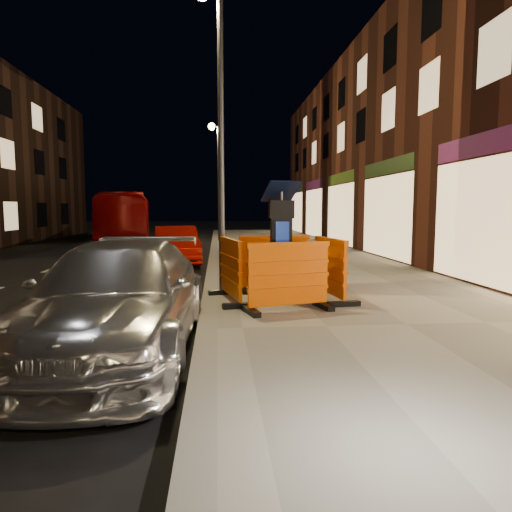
{
  "coord_description": "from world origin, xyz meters",
  "views": [
    {
      "loc": [
        0.17,
        -6.52,
        1.9
      ],
      "look_at": [
        0.8,
        1.0,
        1.1
      ],
      "focal_mm": 32.0,
      "sensor_mm": 36.0,
      "label": 1
    }
  ],
  "objects": [
    {
      "name": "barrier_back",
      "position": [
        1.36,
        2.92,
        0.74
      ],
      "size": [
        1.57,
        0.79,
        1.18
      ],
      "primitive_type": "cube",
      "rotation": [
        0.0,
        0.0,
        0.12
      ],
      "color": "#EA5600",
      "rests_on": "sidewalk"
    },
    {
      "name": "bus_doubledecker",
      "position": [
        -4.75,
        18.64,
        0.0
      ],
      "size": [
        3.54,
        9.9,
        2.7
      ],
      "primitive_type": "imported",
      "rotation": [
        0.0,
        0.0,
        0.13
      ],
      "color": "#8C0505",
      "rests_on": "ground"
    },
    {
      "name": "kerb",
      "position": [
        0.0,
        0.0,
        0.07
      ],
      "size": [
        0.3,
        60.0,
        0.15
      ],
      "primitive_type": "cube",
      "color": "slate",
      "rests_on": "ground"
    },
    {
      "name": "sidewalk",
      "position": [
        3.0,
        0.0,
        0.07
      ],
      "size": [
        6.0,
        60.0,
        0.15
      ],
      "primitive_type": "cube",
      "color": "gray",
      "rests_on": "ground"
    },
    {
      "name": "car_silver",
      "position": [
        -1.15,
        -0.45,
        0.0
      ],
      "size": [
        2.16,
        4.99,
        1.43
      ],
      "primitive_type": "imported",
      "rotation": [
        0.0,
        0.0,
        -0.03
      ],
      "color": "silver",
      "rests_on": "ground"
    },
    {
      "name": "street_lamp_far",
      "position": [
        0.25,
        18.0,
        3.15
      ],
      "size": [
        0.12,
        0.12,
        6.0
      ],
      "primitive_type": "cylinder",
      "color": "#3F3F44",
      "rests_on": "sidewalk"
    },
    {
      "name": "barrier_kerbside",
      "position": [
        0.41,
        1.97,
        0.74
      ],
      "size": [
        0.91,
        1.6,
        1.18
      ],
      "primitive_type": "cube",
      "rotation": [
        0.0,
        0.0,
        1.77
      ],
      "color": "#EA5600",
      "rests_on": "sidewalk"
    },
    {
      "name": "barrier_bldgside",
      "position": [
        2.31,
        1.97,
        0.74
      ],
      "size": [
        0.82,
        1.58,
        1.18
      ],
      "primitive_type": "cube",
      "rotation": [
        0.0,
        0.0,
        1.7
      ],
      "color": "#EA5600",
      "rests_on": "sidewalk"
    },
    {
      "name": "parking_kiosk",
      "position": [
        1.36,
        1.97,
        1.2
      ],
      "size": [
        0.77,
        0.77,
        2.11
      ],
      "primitive_type": "cube",
      "rotation": [
        0.0,
        0.0,
        0.17
      ],
      "color": "black",
      "rests_on": "sidewalk"
    },
    {
      "name": "ground_plane",
      "position": [
        0.0,
        0.0,
        0.0
      ],
      "size": [
        120.0,
        120.0,
        0.0
      ],
      "primitive_type": "plane",
      "color": "black",
      "rests_on": "ground"
    },
    {
      "name": "barrier_front",
      "position": [
        1.36,
        1.02,
        0.74
      ],
      "size": [
        1.62,
        0.98,
        1.18
      ],
      "primitive_type": "cube",
      "rotation": [
        0.0,
        0.0,
        0.26
      ],
      "color": "#EA5600",
      "rests_on": "sidewalk"
    },
    {
      "name": "street_lamp_mid",
      "position": [
        0.25,
        3.0,
        3.15
      ],
      "size": [
        0.12,
        0.12,
        6.0
      ],
      "primitive_type": "cylinder",
      "color": "#3F3F44",
      "rests_on": "sidewalk"
    },
    {
      "name": "car_red",
      "position": [
        -1.24,
        9.04,
        0.0
      ],
      "size": [
        1.93,
        4.04,
        1.28
      ],
      "primitive_type": "imported",
      "rotation": [
        0.0,
        0.0,
        0.15
      ],
      "color": "#990C04",
      "rests_on": "ground"
    }
  ]
}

